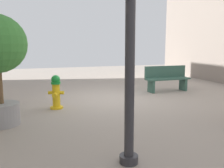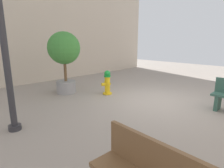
% 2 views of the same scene
% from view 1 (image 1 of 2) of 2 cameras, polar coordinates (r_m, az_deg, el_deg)
% --- Properties ---
extents(ground_plane, '(23.40, 23.40, 0.00)m').
position_cam_1_polar(ground_plane, '(7.97, -0.04, -3.46)').
color(ground_plane, gray).
extents(fire_hydrant, '(0.44, 0.42, 0.93)m').
position_cam_1_polar(fire_hydrant, '(6.85, -12.94, -1.79)').
color(fire_hydrant, gold).
rests_on(fire_hydrant, ground_plane).
extents(bench_near, '(1.73, 0.45, 0.95)m').
position_cam_1_polar(bench_near, '(9.44, 12.67, 1.36)').
color(bench_near, '#33594C').
rests_on(bench_near, ground_plane).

